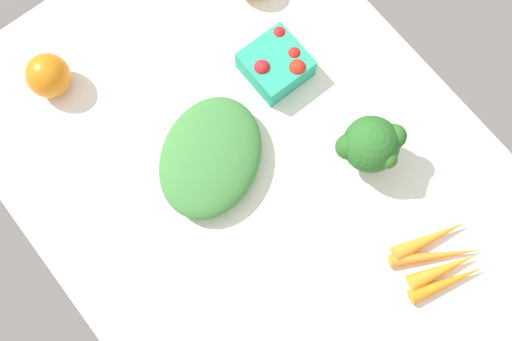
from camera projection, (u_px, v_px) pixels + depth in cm
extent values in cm
cube|color=white|center=(256.00, 175.00, 116.62)|extent=(104.00, 76.00, 2.00)
cube|color=teal|center=(275.00, 65.00, 118.54)|extent=(10.50, 10.50, 5.18)
sphere|color=red|center=(279.00, 33.00, 118.07)|extent=(2.52, 2.52, 2.52)
sphere|color=red|center=(297.00, 68.00, 115.98)|extent=(3.12, 3.12, 3.12)
sphere|color=red|center=(262.00, 68.00, 115.91)|extent=(2.93, 2.93, 2.93)
sphere|color=red|center=(294.00, 54.00, 116.84)|extent=(2.46, 2.46, 2.46)
cylinder|color=#93BE8B|center=(366.00, 154.00, 114.55)|extent=(3.60, 3.60, 3.97)
sphere|color=#276325|center=(371.00, 144.00, 109.14)|extent=(9.70, 9.70, 9.70)
sphere|color=#206928|center=(395.00, 135.00, 108.14)|extent=(3.13, 3.13, 3.13)
sphere|color=#2E6624|center=(388.00, 159.00, 107.20)|extent=(3.09, 3.09, 3.09)
sphere|color=#285E23|center=(348.00, 147.00, 109.15)|extent=(4.36, 4.36, 4.36)
sphere|color=#2C6924|center=(394.00, 136.00, 108.53)|extent=(4.25, 4.25, 4.25)
ellipsoid|color=#3C7E3B|center=(210.00, 157.00, 113.31)|extent=(26.89, 28.44, 6.08)
cone|color=orange|center=(448.00, 282.00, 109.21)|extent=(6.45, 14.09, 2.55)
cone|color=orange|center=(443.00, 269.00, 109.60)|extent=(6.30, 12.86, 2.96)
cone|color=orange|center=(437.00, 255.00, 110.57)|extent=(10.44, 15.19, 2.26)
cone|color=orange|center=(431.00, 238.00, 111.06)|extent=(6.37, 14.36, 2.91)
ellipsoid|color=orange|center=(48.00, 76.00, 116.23)|extent=(10.91, 10.91, 8.37)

